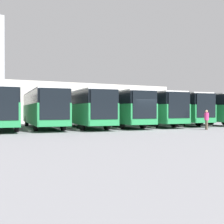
{
  "coord_description": "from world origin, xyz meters",
  "views": [
    {
      "loc": [
        12.93,
        19.25,
        1.62
      ],
      "look_at": [
        0.13,
        -6.01,
        1.45
      ],
      "focal_mm": 45.0,
      "sensor_mm": 36.0,
      "label": 1
    }
  ],
  "objects": [
    {
      "name": "bus_5",
      "position": [
        7.05,
        -6.27,
        1.85
      ],
      "size": [
        3.46,
        12.24,
        3.32
      ],
      "rotation": [
        0.0,
        0.0,
        -0.09
      ],
      "color": "#238447",
      "rests_on": "ground_plane"
    },
    {
      "name": "curb_divider_1",
      "position": [
        -5.29,
        -4.1,
        0.07
      ],
      "size": [
        0.69,
        5.34,
        0.15
      ],
      "primitive_type": "cube",
      "rotation": [
        0.0,
        0.0,
        -0.09
      ],
      "color": "#9E9E99",
      "rests_on": "ground_plane"
    },
    {
      "name": "curb_divider_2",
      "position": [
        -1.76,
        -3.69,
        0.07
      ],
      "size": [
        0.69,
        5.34,
        0.15
      ],
      "primitive_type": "cube",
      "rotation": [
        0.0,
        0.0,
        -0.09
      ],
      "color": "#9E9E99",
      "rests_on": "ground_plane"
    },
    {
      "name": "bus_3",
      "position": [
        0.0,
        -5.46,
        1.85
      ],
      "size": [
        3.46,
        12.24,
        3.32
      ],
      "rotation": [
        0.0,
        0.0,
        -0.09
      ],
      "color": "#238447",
      "rests_on": "ground_plane"
    },
    {
      "name": "bus_2",
      "position": [
        -3.52,
        -5.48,
        1.85
      ],
      "size": [
        3.46,
        12.24,
        3.32
      ],
      "rotation": [
        0.0,
        0.0,
        -0.09
      ],
      "color": "#238447",
      "rests_on": "ground_plane"
    },
    {
      "name": "station_building",
      "position": [
        0.0,
        -23.2,
        2.71
      ],
      "size": [
        30.28,
        15.72,
        5.38
      ],
      "color": "beige",
      "rests_on": "ground_plane"
    },
    {
      "name": "bus_6",
      "position": [
        10.57,
        -6.52,
        1.85
      ],
      "size": [
        3.46,
        12.24,
        3.32
      ],
      "rotation": [
        0.0,
        0.0,
        -0.09
      ],
      "color": "#238447",
      "rests_on": "ground_plane"
    },
    {
      "name": "pedestrian",
      "position": [
        -4.64,
        2.0,
        0.88
      ],
      "size": [
        0.5,
        0.5,
        1.64
      ],
      "rotation": [
        0.0,
        0.0,
        0.99
      ],
      "color": "brown",
      "rests_on": "ground_plane"
    },
    {
      "name": "curb_divider_5",
      "position": [
        8.81,
        -4.48,
        0.07
      ],
      "size": [
        0.69,
        5.34,
        0.15
      ],
      "primitive_type": "cube",
      "rotation": [
        0.0,
        0.0,
        -0.09
      ],
      "color": "#9E9E99",
      "rests_on": "ground_plane"
    },
    {
      "name": "curb_divider_4",
      "position": [
        5.29,
        -3.75,
        0.07
      ],
      "size": [
        0.69,
        5.34,
        0.15
      ],
      "primitive_type": "cube",
      "rotation": [
        0.0,
        0.0,
        -0.09
      ],
      "color": "#9E9E99",
      "rests_on": "ground_plane"
    },
    {
      "name": "bus_0",
      "position": [
        -10.57,
        -5.65,
        1.85
      ],
      "size": [
        3.46,
        12.24,
        3.32
      ],
      "rotation": [
        0.0,
        0.0,
        -0.09
      ],
      "color": "#238447",
      "rests_on": "ground_plane"
    },
    {
      "name": "ground_plane",
      "position": [
        0.0,
        0.0,
        0.0
      ],
      "size": [
        600.0,
        600.0,
        0.0
      ],
      "primitive_type": "plane",
      "color": "gray"
    },
    {
      "name": "curb_divider_0",
      "position": [
        -8.81,
        -3.86,
        0.07
      ],
      "size": [
        0.69,
        5.34,
        0.15
      ],
      "primitive_type": "cube",
      "rotation": [
        0.0,
        0.0,
        -0.09
      ],
      "color": "#9E9E99",
      "rests_on": "ground_plane"
    },
    {
      "name": "curb_divider_3",
      "position": [
        1.76,
        -3.67,
        0.07
      ],
      "size": [
        0.69,
        5.34,
        0.15
      ],
      "primitive_type": "cube",
      "rotation": [
        0.0,
        0.0,
        -0.09
      ],
      "color": "#9E9E99",
      "rests_on": "ground_plane"
    },
    {
      "name": "bus_4",
      "position": [
        3.53,
        -5.53,
        1.85
      ],
      "size": [
        3.46,
        12.24,
        3.32
      ],
      "rotation": [
        0.0,
        0.0,
        -0.09
      ],
      "color": "#238447",
      "rests_on": "ground_plane"
    },
    {
      "name": "bus_1",
      "position": [
        -7.05,
        -5.88,
        1.85
      ],
      "size": [
        3.46,
        12.24,
        3.32
      ],
      "rotation": [
        0.0,
        0.0,
        -0.09
      ],
      "color": "#238447",
      "rests_on": "ground_plane"
    }
  ]
}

